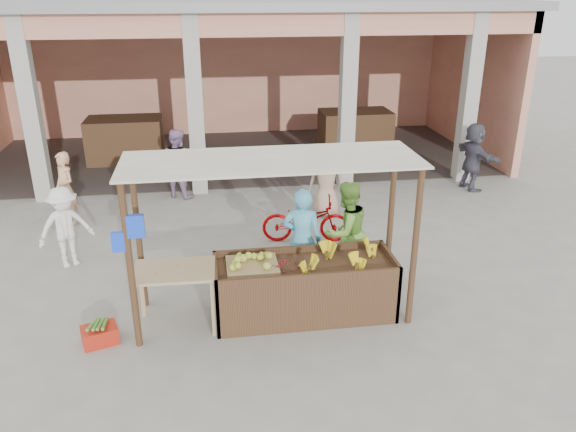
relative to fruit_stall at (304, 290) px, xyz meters
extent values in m
plane|color=gray|center=(-0.50, 0.00, -0.40)|extent=(60.00, 60.00, 0.00)
cube|color=tan|center=(-0.50, 11.40, 1.60)|extent=(14.00, 0.20, 4.00)
cube|color=tan|center=(6.40, 8.50, 1.60)|extent=(0.20, 6.00, 4.00)
cube|color=tan|center=(-0.50, 5.65, 3.35)|extent=(14.00, 0.30, 0.50)
cube|color=gray|center=(-0.50, 8.50, 3.70)|extent=(14.40, 6.40, 0.20)
cube|color=#A8A49A|center=(-5.00, 5.65, 1.60)|extent=(0.35, 0.35, 4.00)
cube|color=#A8A49A|center=(-1.50, 5.65, 1.60)|extent=(0.35, 0.35, 4.00)
cube|color=#A8A49A|center=(2.00, 5.65, 1.60)|extent=(0.35, 0.35, 4.00)
cube|color=#A8A49A|center=(5.00, 5.65, 1.60)|extent=(0.35, 0.35, 4.00)
cube|color=#533421|center=(-3.50, 8.50, 0.20)|extent=(2.00, 1.20, 1.20)
cube|color=#533421|center=(3.00, 8.50, 0.20)|extent=(2.00, 1.20, 1.20)
cube|color=#533421|center=(0.00, 0.00, 0.00)|extent=(2.60, 0.95, 0.80)
cylinder|color=#533421|center=(-2.35, -0.45, 0.78)|extent=(0.09, 0.09, 2.35)
cylinder|color=#533421|center=(1.45, -0.45, 0.78)|extent=(0.09, 0.09, 2.35)
cylinder|color=#533421|center=(-2.35, 0.60, 0.78)|extent=(0.09, 0.09, 2.35)
cylinder|color=#533421|center=(1.45, 0.60, 0.78)|extent=(0.09, 0.09, 2.35)
cube|color=beige|center=(-0.45, 0.08, 1.97)|extent=(4.00, 1.35, 0.03)
cube|color=blue|center=(-2.23, -0.45, 1.35)|extent=(0.22, 0.08, 0.30)
cube|color=blue|center=(-2.45, -0.45, 1.15)|extent=(0.18, 0.07, 0.26)
cube|color=#A48854|center=(-0.75, 0.06, 0.43)|extent=(0.73, 0.63, 0.06)
ellipsoid|color=yellow|center=(-0.75, 0.06, 0.53)|extent=(0.62, 0.54, 0.14)
ellipsoid|color=maroon|center=(-0.30, -0.04, 0.47)|extent=(0.43, 0.35, 0.14)
cube|color=tan|center=(-1.84, -0.04, 0.48)|extent=(1.14, 0.78, 0.04)
cube|color=tan|center=(-2.34, -0.36, 0.03)|extent=(0.06, 0.06, 0.86)
cube|color=tan|center=(-1.33, -0.36, 0.03)|extent=(0.06, 0.06, 0.86)
cube|color=tan|center=(-2.34, 0.28, 0.03)|extent=(0.06, 0.06, 0.86)
cube|color=tan|center=(-1.33, 0.28, 0.03)|extent=(0.06, 0.06, 0.86)
cube|color=#B02312|center=(-2.88, -0.31, -0.28)|extent=(0.55, 0.46, 0.24)
ellipsoid|color=maroon|center=(1.81, 5.06, -0.09)|extent=(0.45, 0.45, 0.61)
ellipsoid|color=maroon|center=(2.17, 5.11, -0.09)|extent=(0.45, 0.45, 0.61)
ellipsoid|color=maroon|center=(1.99, 5.37, -0.09)|extent=(0.45, 0.45, 0.61)
ellipsoid|color=maroon|center=(1.61, 5.21, -0.09)|extent=(0.45, 0.45, 0.61)
imported|color=#53B8DC|center=(0.10, 0.77, 0.50)|extent=(0.79, 0.67, 1.81)
imported|color=#72B13F|center=(0.85, 0.97, 0.49)|extent=(0.99, 0.82, 1.78)
imported|color=#970304|center=(0.48, 2.53, 0.05)|extent=(0.85, 1.80, 0.90)
imported|color=white|center=(-3.76, 2.16, 0.37)|extent=(1.11, 0.89, 1.54)
imported|color=tan|center=(1.12, 3.76, 0.44)|extent=(0.83, 0.55, 1.68)
imported|color=#464552|center=(4.90, 4.89, 0.45)|extent=(0.90, 1.65, 1.69)
imported|color=tan|center=(-4.14, 4.09, 0.38)|extent=(0.71, 0.73, 1.56)
imported|color=#A17FA9|center=(-1.98, 5.39, 0.47)|extent=(0.98, 0.86, 1.74)
camera|label=1|loc=(-1.30, -7.06, 4.11)|focal=35.00mm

